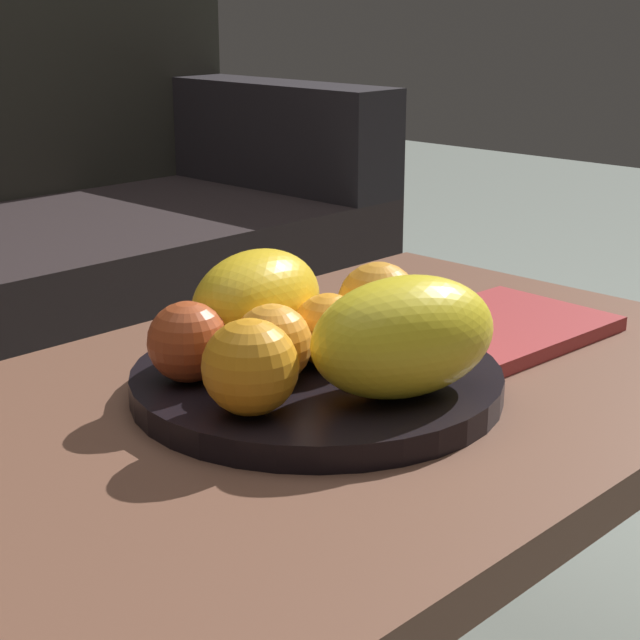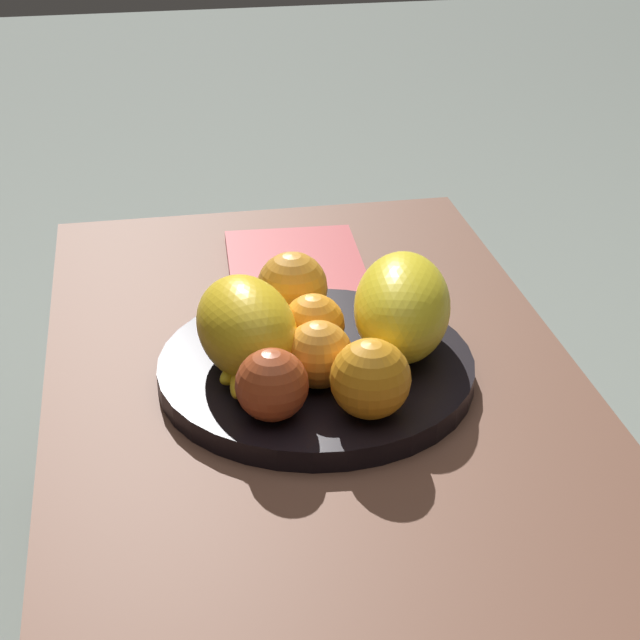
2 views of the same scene
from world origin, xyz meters
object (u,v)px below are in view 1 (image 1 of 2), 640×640
fruit_bowl (320,383)px  magazine (495,329)px  orange_back (330,330)px  melon_large_front (257,302)px  melon_smaller_beside (404,337)px  apple_front (188,342)px  banana_bunch (268,329)px  orange_left (378,303)px  orange_front (273,344)px  orange_right (250,367)px  coffee_table (297,448)px

fruit_bowl → magazine: size_ratio=1.41×
fruit_bowl → orange_back: bearing=9.3°
melon_large_front → melon_smaller_beside: (0.01, -0.18, 0.00)m
melon_large_front → magazine: 0.30m
fruit_bowl → apple_front: (-0.10, 0.07, 0.05)m
banana_bunch → magazine: size_ratio=0.72×
melon_large_front → magazine: bearing=-20.0°
melon_large_front → orange_left: 0.12m
magazine → orange_front: bearing=178.1°
orange_right → apple_front: size_ratio=1.10×
fruit_bowl → magazine: (0.27, -0.02, -0.00)m
orange_back → apple_front: (-0.12, 0.07, 0.00)m
fruit_bowl → orange_back: size_ratio=5.00×
apple_front → magazine: bearing=-12.9°
melon_large_front → melon_smaller_beside: bearing=-85.8°
fruit_bowl → orange_back: 0.05m
coffee_table → orange_left: 0.17m
melon_large_front → melon_smaller_beside: melon_smaller_beside is taller
melon_large_front → orange_front: melon_large_front is taller
melon_large_front → magazine: (0.27, -0.10, -0.07)m
orange_back → banana_bunch: (-0.02, 0.06, -0.01)m
melon_smaller_beside → orange_front: 0.12m
orange_left → orange_right: size_ratio=1.01×
fruit_bowl → orange_front: size_ratio=4.82×
coffee_table → banana_bunch: bearing=70.8°
coffee_table → apple_front: 0.15m
fruit_bowl → banana_bunch: banana_bunch is taller
melon_large_front → orange_right: (-0.11, -0.11, -0.01)m
orange_right → orange_back: (0.13, 0.03, -0.01)m
orange_left → orange_back: bearing=-171.8°
coffee_table → orange_right: bearing=-158.5°
melon_large_front → orange_front: (-0.05, -0.07, -0.01)m
melon_smaller_beside → banana_bunch: size_ratio=1.00×
coffee_table → banana_bunch: banana_bunch is taller
melon_smaller_beside → magazine: melon_smaller_beside is taller
coffee_table → orange_front: (-0.02, 0.01, 0.11)m
orange_front → melon_large_front: bearing=56.7°
orange_front → magazine: (0.32, -0.03, -0.05)m
melon_smaller_beside → melon_large_front: bearing=94.2°
fruit_bowl → melon_large_front: melon_large_front is taller
coffee_table → magazine: size_ratio=4.23×
melon_large_front → orange_right: melon_large_front is taller
coffee_table → orange_right: (-0.09, -0.04, 0.11)m
coffee_table → orange_left: bearing=4.6°
melon_smaller_beside → orange_left: (0.09, 0.11, -0.01)m
fruit_bowl → orange_left: size_ratio=4.21×
apple_front → banana_bunch: 0.10m
orange_front → magazine: size_ratio=0.29×
melon_large_front → orange_back: (0.02, -0.08, -0.02)m
magazine → melon_smaller_beside: bearing=-160.1°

